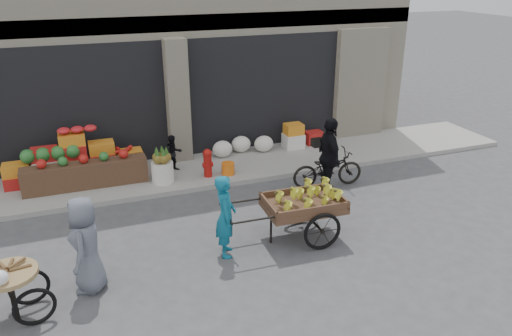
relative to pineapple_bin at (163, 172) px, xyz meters
name	(u,v)px	position (x,y,z in m)	size (l,w,h in m)	color
ground	(242,256)	(0.75, -3.60, -0.37)	(80.00, 80.00, 0.00)	#424244
sidewalk	(189,172)	(0.75, 0.50, -0.31)	(18.00, 2.20, 0.12)	gray
building	(152,22)	(0.75, 4.43, 3.00)	(14.00, 6.45, 7.00)	beige
fruit_display	(83,159)	(-1.73, 0.78, 0.30)	(3.10, 1.12, 1.24)	#AE1B18
pineapple_bin	(163,172)	(0.00, 0.00, 0.00)	(0.52, 0.52, 0.50)	silver
fire_hydrant	(208,162)	(1.10, -0.05, 0.13)	(0.22, 0.22, 0.71)	#A5140F
orange_bucket	(228,168)	(1.60, -0.10, -0.10)	(0.32, 0.32, 0.30)	orange
right_bay_goods	(275,140)	(3.36, 1.10, 0.04)	(3.35, 0.60, 0.70)	silver
seated_person	(173,153)	(0.40, 0.60, 0.21)	(0.45, 0.35, 0.93)	black
banana_cart	(301,202)	(2.03, -3.35, 0.40)	(2.56, 1.15, 1.06)	brown
vendor_woman	(226,216)	(0.51, -3.41, 0.41)	(0.57, 0.37, 1.57)	#105F7C
tricycle_cart	(10,288)	(-3.01, -4.05, 0.20)	(1.46, 0.97, 0.95)	#9E7F51
vendor_grey	(86,245)	(-1.88, -3.62, 0.45)	(0.80, 0.52, 1.64)	slate
bicycle	(328,169)	(3.69, -1.36, 0.08)	(0.60, 1.72, 0.90)	black
cyclist	(329,157)	(3.49, -1.76, 0.55)	(1.08, 0.45, 1.84)	black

